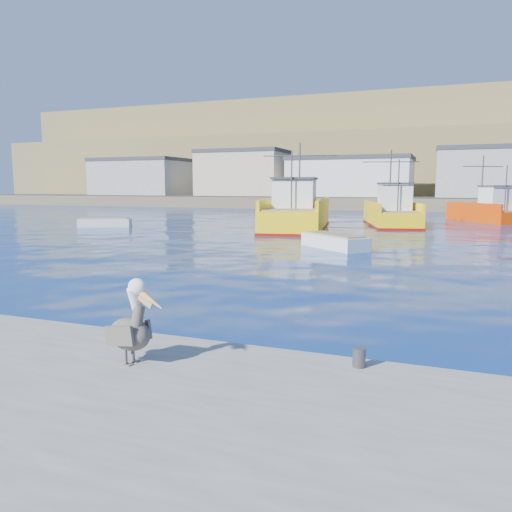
{
  "coord_description": "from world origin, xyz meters",
  "views": [
    {
      "loc": [
        4.15,
        -10.83,
        3.26
      ],
      "look_at": [
        -1.0,
        2.63,
        1.23
      ],
      "focal_mm": 35.0,
      "sensor_mm": 36.0,
      "label": 1
    }
  ],
  "objects": [
    {
      "name": "far_shore",
      "position": [
        0.0,
        109.2,
        8.98
      ],
      "size": [
        200.0,
        81.0,
        24.0
      ],
      "color": "brown",
      "rests_on": "ground"
    },
    {
      "name": "boat_orange",
      "position": [
        7.65,
        39.48,
        1.02
      ],
      "size": [
        6.94,
        8.45,
        6.05
      ],
      "color": "#D93A02",
      "rests_on": "ground"
    },
    {
      "name": "skiff_mid",
      "position": [
        -1.32,
        15.03,
        0.29
      ],
      "size": [
        4.13,
        3.95,
        0.92
      ],
      "color": "silver",
      "rests_on": "ground"
    },
    {
      "name": "dock_bollards",
      "position": [
        0.6,
        -3.4,
        0.65
      ],
      "size": [
        36.2,
        0.2,
        0.3
      ],
      "color": "#4C4C4C",
      "rests_on": "dock"
    },
    {
      "name": "trawler_yellow_b",
      "position": [
        -0.12,
        31.52,
        0.97
      ],
      "size": [
        5.88,
        10.43,
        6.33
      ],
      "color": "yellow",
      "rests_on": "ground"
    },
    {
      "name": "skiff_left",
      "position": [
        -21.56,
        22.29,
        0.28
      ],
      "size": [
        4.26,
        2.98,
        0.88
      ],
      "color": "silver",
      "rests_on": "ground"
    },
    {
      "name": "ground",
      "position": [
        0.0,
        0.0,
        0.0
      ],
      "size": [
        260.0,
        260.0,
        0.0
      ],
      "primitive_type": "plane",
      "color": "navy",
      "rests_on": "ground"
    },
    {
      "name": "pelican",
      "position": [
        -0.34,
        -4.52,
        1.09
      ],
      "size": [
        1.11,
        0.54,
        1.37
      ],
      "color": "#595451",
      "rests_on": "dock"
    },
    {
      "name": "trawler_yellow_a",
      "position": [
        -6.55,
        25.86,
        1.11
      ],
      "size": [
        6.26,
        13.11,
        6.68
      ],
      "color": "yellow",
      "rests_on": "ground"
    }
  ]
}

